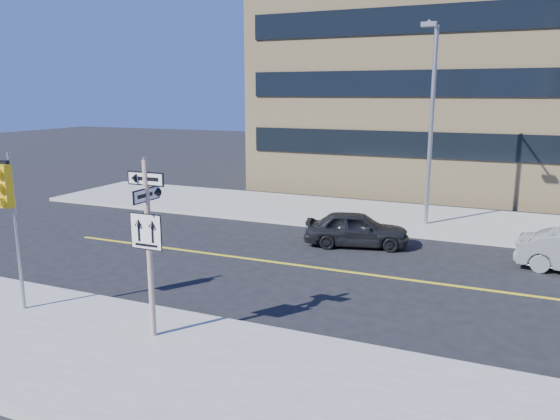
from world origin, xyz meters
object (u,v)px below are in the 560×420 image
at_px(streetlight_a, 431,113).
at_px(parked_car_a, 356,229).
at_px(traffic_signal, 7,199).
at_px(sign_pole, 148,238).

bearing_deg(streetlight_a, parked_car_a, -117.25).
xyz_separation_m(traffic_signal, streetlight_a, (8.00, 13.42, 1.73)).
height_order(parked_car_a, streetlight_a, streetlight_a).
distance_m(traffic_signal, parked_car_a, 11.69).
height_order(sign_pole, traffic_signal, sign_pole).
relative_size(sign_pole, parked_car_a, 1.07).
bearing_deg(traffic_signal, sign_pole, 2.11).
bearing_deg(streetlight_a, sign_pole, -106.77).
xyz_separation_m(traffic_signal, parked_car_a, (6.08, 9.69, -2.38)).
bearing_deg(sign_pole, streetlight_a, 73.23).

